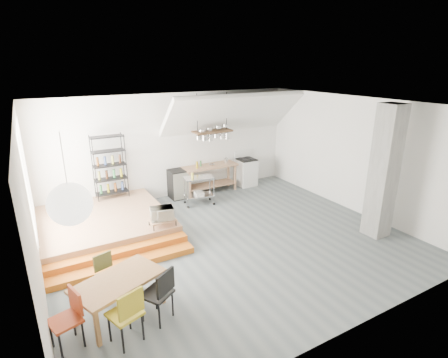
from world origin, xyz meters
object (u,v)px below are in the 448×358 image
rolling_cart (199,187)px  mini_fridge (178,184)px  dining_table (118,283)px  stove (246,172)px

rolling_cart → mini_fridge: mini_fridge is taller
dining_table → rolling_cart: bearing=27.1°
stove → mini_fridge: (-2.50, 0.04, -0.03)m
dining_table → stove: bearing=17.9°
stove → dining_table: (-5.41, -4.49, 0.12)m
mini_fridge → dining_table: bearing=-122.7°
stove → rolling_cart: bearing=-160.3°
rolling_cart → mini_fridge: 0.89m
dining_table → mini_fridge: 5.39m
rolling_cart → mini_fridge: (-0.33, 0.82, -0.10)m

